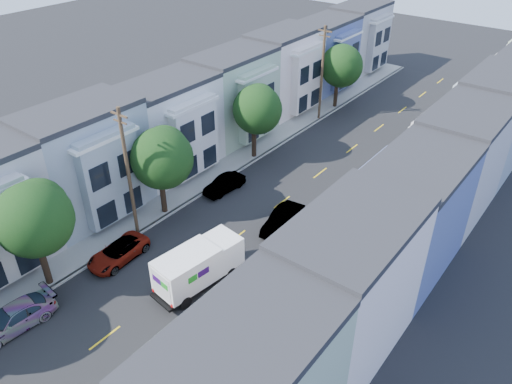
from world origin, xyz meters
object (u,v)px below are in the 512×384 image
(utility_pole_far, at_px, (322,74))
(lead_sedan, at_px, (283,220))
(tree_c, at_px, (161,158))
(parked_right_c, at_px, (365,188))
(tree_d, at_px, (256,110))
(parked_left_b, at_px, (13,318))
(utility_pole_near, at_px, (128,174))
(parked_left_c, at_px, (118,252))
(parked_right_b, at_px, (211,328))
(tree_e, at_px, (341,66))
(parked_right_d, at_px, (417,141))
(fedex_truck, at_px, (198,265))
(parked_right_a, at_px, (157,379))
(tree_far_r, at_px, (456,108))
(parked_left_d, at_px, (224,184))
(tree_b, at_px, (33,219))

(utility_pole_far, bearing_deg, lead_sedan, -66.13)
(tree_c, height_order, parked_right_c, tree_c)
(tree_d, height_order, parked_left_b, tree_d)
(utility_pole_near, distance_m, parked_left_c, 5.54)
(lead_sedan, distance_m, parked_left_c, 12.20)
(parked_right_b, bearing_deg, tree_e, 112.35)
(tree_c, height_order, parked_right_d, tree_c)
(fedex_truck, bearing_deg, parked_right_c, 84.54)
(lead_sedan, xyz_separation_m, parked_right_b, (2.85, -11.27, 0.01))
(utility_pole_near, bearing_deg, parked_left_b, -82.54)
(utility_pole_far, xyz_separation_m, parked_right_a, (11.20, -34.35, -4.51))
(tree_d, bearing_deg, parked_left_b, -86.84)
(fedex_truck, distance_m, lead_sedan, 8.46)
(tree_d, bearing_deg, parked_right_c, 1.27)
(parked_right_a, bearing_deg, lead_sedan, 94.46)
(tree_far_r, height_order, fedex_truck, tree_far_r)
(tree_d, relative_size, parked_left_c, 1.58)
(fedex_truck, bearing_deg, parked_right_a, -55.53)
(utility_pole_far, height_order, parked_right_c, utility_pole_far)
(tree_d, bearing_deg, lead_sedan, -42.31)
(tree_far_r, distance_m, parked_left_d, 24.30)
(tree_far_r, height_order, parked_right_a, tree_far_r)
(tree_b, bearing_deg, parked_right_d, 71.48)
(parked_left_c, relative_size, parked_right_d, 0.96)
(parked_left_c, bearing_deg, fedex_truck, 11.63)
(tree_c, distance_m, parked_left_c, 7.56)
(utility_pole_far, relative_size, parked_left_b, 2.05)
(tree_d, relative_size, utility_pole_far, 0.72)
(tree_e, relative_size, utility_pole_far, 0.73)
(utility_pole_near, xyz_separation_m, parked_right_a, (11.20, -8.35, -4.51))
(tree_e, height_order, parked_right_b, tree_e)
(fedex_truck, bearing_deg, lead_sedan, 91.74)
(tree_c, xyz_separation_m, lead_sedan, (8.35, 4.03, -4.28))
(fedex_truck, xyz_separation_m, parked_right_c, (3.66, 16.23, -0.85))
(utility_pole_near, distance_m, fedex_truck, 8.43)
(fedex_truck, relative_size, parked_left_c, 1.31)
(parked_right_c, bearing_deg, parked_right_b, -91.84)
(parked_right_c, distance_m, parked_right_d, 11.18)
(tree_c, height_order, tree_e, tree_c)
(utility_pole_far, height_order, parked_left_b, utility_pole_far)
(tree_b, bearing_deg, parked_left_c, 72.26)
(tree_far_r, bearing_deg, lead_sedan, -102.23)
(parked_right_b, bearing_deg, parked_left_d, 132.12)
(parked_right_a, bearing_deg, fedex_truck, 111.26)
(tree_e, relative_size, fedex_truck, 1.22)
(utility_pole_near, distance_m, parked_right_c, 19.21)
(parked_left_d, bearing_deg, parked_right_b, -47.37)
(parked_left_b, bearing_deg, tree_e, 96.54)
(utility_pole_far, relative_size, parked_right_b, 2.14)
(utility_pole_far, distance_m, parked_right_b, 32.45)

